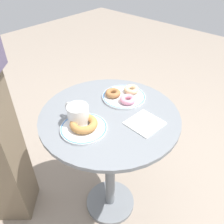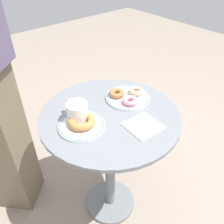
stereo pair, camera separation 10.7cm
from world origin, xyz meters
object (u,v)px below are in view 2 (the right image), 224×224
(plate_left, at_px, (82,126))
(donut_pink_frosted, at_px, (130,101))
(plate_right, at_px, (127,98))
(donut_glazed, at_px, (136,91))
(cafe_table, at_px, (110,146))
(donut_cinnamon, at_px, (117,93))
(donut_old_fashioned, at_px, (82,121))
(paper_napkin, at_px, (143,126))
(coffee_mug, at_px, (77,112))

(plate_left, xyz_separation_m, donut_pink_frosted, (0.27, -0.02, 0.02))
(plate_right, distance_m, donut_glazed, 0.06)
(cafe_table, height_order, plate_left, plate_left)
(plate_right, distance_m, donut_cinnamon, 0.06)
(plate_left, distance_m, donut_old_fashioned, 0.02)
(cafe_table, xyz_separation_m, donut_pink_frosted, (0.12, -0.01, 0.23))
(plate_left, height_order, donut_pink_frosted, donut_pink_frosted)
(plate_left, relative_size, donut_cinnamon, 2.56)
(paper_napkin, bearing_deg, donut_old_fashioned, 139.17)
(donut_glazed, distance_m, coffee_mug, 0.34)
(donut_pink_frosted, relative_size, paper_napkin, 0.56)
(donut_glazed, height_order, coffee_mug, coffee_mug)
(paper_napkin, bearing_deg, donut_pink_frosted, 66.11)
(donut_glazed, relative_size, coffee_mug, 0.59)
(plate_right, xyz_separation_m, coffee_mug, (-0.29, 0.02, 0.04))
(donut_old_fashioned, height_order, coffee_mug, coffee_mug)
(donut_old_fashioned, bearing_deg, donut_pink_frosted, -4.42)
(plate_left, bearing_deg, paper_napkin, -40.04)
(donut_glazed, bearing_deg, coffee_mug, 176.07)
(donut_glazed, bearing_deg, plate_left, -176.00)
(donut_cinnamon, distance_m, paper_napkin, 0.25)
(donut_old_fashioned, relative_size, coffee_mug, 0.90)
(donut_old_fashioned, distance_m, donut_pink_frosted, 0.27)
(plate_right, distance_m, coffee_mug, 0.29)
(plate_right, relative_size, coffee_mug, 1.64)
(donut_old_fashioned, relative_size, paper_napkin, 0.85)
(donut_glazed, distance_m, donut_pink_frosted, 0.09)
(plate_left, height_order, donut_old_fashioned, donut_old_fashioned)
(plate_left, xyz_separation_m, plate_right, (0.30, 0.03, 0.00))
(plate_left, xyz_separation_m, donut_cinnamon, (0.27, 0.07, 0.02))
(donut_pink_frosted, xyz_separation_m, coffee_mug, (-0.26, 0.07, 0.02))
(donut_pink_frosted, bearing_deg, donut_glazed, 27.57)
(plate_right, xyz_separation_m, donut_glazed, (0.06, -0.00, 0.02))
(cafe_table, height_order, coffee_mug, coffee_mug)
(plate_right, height_order, donut_cinnamon, donut_cinnamon)
(paper_napkin, bearing_deg, plate_left, 139.96)
(donut_glazed, height_order, paper_napkin, donut_glazed)
(plate_right, xyz_separation_m, donut_pink_frosted, (-0.03, -0.05, 0.02))
(cafe_table, distance_m, donut_old_fashioned, 0.28)
(plate_right, bearing_deg, plate_left, -174.57)
(paper_napkin, bearing_deg, donut_cinnamon, 75.72)
(cafe_table, xyz_separation_m, plate_right, (0.15, 0.04, 0.21))
(cafe_table, distance_m, plate_right, 0.26)
(donut_old_fashioned, relative_size, donut_cinnamon, 1.52)
(plate_left, bearing_deg, coffee_mug, 75.17)
(donut_old_fashioned, xyz_separation_m, donut_cinnamon, (0.26, 0.07, -0.00))
(donut_cinnamon, bearing_deg, donut_pink_frosted, -86.54)
(donut_old_fashioned, height_order, donut_pink_frosted, donut_old_fashioned)
(coffee_mug, bearing_deg, donut_pink_frosted, -14.59)
(coffee_mug, bearing_deg, paper_napkin, -48.98)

